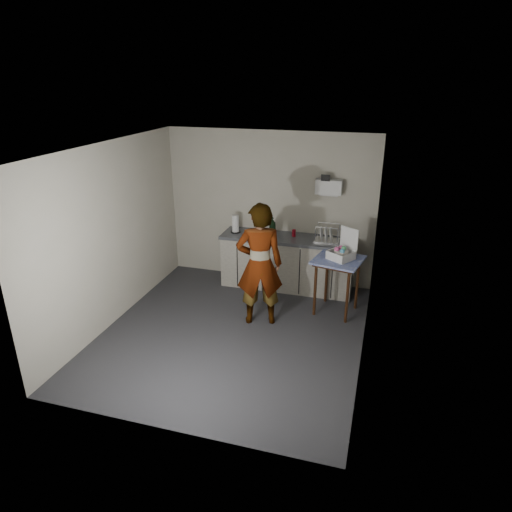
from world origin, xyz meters
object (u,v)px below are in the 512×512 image
(soda_can, at_px, (294,233))
(dish_rack, at_px, (327,237))
(standing_man, at_px, (260,265))
(bakery_box, at_px, (342,252))
(kitchen_counter, at_px, (287,264))
(dark_bottle, at_px, (273,229))
(paper_towel, at_px, (235,224))
(side_table, at_px, (338,266))
(soap_bottle, at_px, (272,226))

(soda_can, xyz_separation_m, dish_rack, (0.56, -0.07, 0.00))
(standing_man, xyz_separation_m, bakery_box, (1.09, 0.64, 0.07))
(kitchen_counter, distance_m, dark_bottle, 0.65)
(standing_man, bearing_deg, paper_towel, -76.59)
(dark_bottle, bearing_deg, dish_rack, -1.58)
(bakery_box, bearing_deg, standing_man, -116.23)
(bakery_box, bearing_deg, side_table, -115.86)
(standing_man, bearing_deg, soap_bottle, -102.26)
(dark_bottle, bearing_deg, paper_towel, -176.86)
(soda_can, relative_size, bakery_box, 0.26)
(bakery_box, bearing_deg, dark_bottle, -175.04)
(paper_towel, bearing_deg, soda_can, 4.36)
(soda_can, bearing_deg, dark_bottle, -173.41)
(side_table, bearing_deg, bakery_box, 42.91)
(dish_rack, bearing_deg, paper_towel, -179.62)
(standing_man, xyz_separation_m, soap_bottle, (-0.14, 1.27, 0.16))
(standing_man, relative_size, bakery_box, 4.01)
(dish_rack, bearing_deg, dark_bottle, 178.42)
(soda_can, xyz_separation_m, paper_towel, (-1.00, -0.08, 0.09))
(kitchen_counter, bearing_deg, soda_can, 37.43)
(kitchen_counter, height_order, soap_bottle, soap_bottle)
(paper_towel, bearing_deg, soap_bottle, 0.98)
(soap_bottle, distance_m, paper_towel, 0.65)
(kitchen_counter, height_order, dark_bottle, dark_bottle)
(paper_towel, bearing_deg, bakery_box, -18.30)
(dark_bottle, height_order, bakery_box, bakery_box)
(dark_bottle, height_order, dish_rack, dish_rack)
(side_table, height_order, dish_rack, dish_rack)
(kitchen_counter, distance_m, standing_man, 1.37)
(dark_bottle, relative_size, dish_rack, 0.56)
(kitchen_counter, bearing_deg, dark_bottle, 174.82)
(kitchen_counter, bearing_deg, bakery_box, -33.38)
(standing_man, bearing_deg, kitchen_counter, -114.28)
(side_table, xyz_separation_m, dish_rack, (-0.27, 0.65, 0.21))
(paper_towel, xyz_separation_m, dish_rack, (1.56, 0.01, -0.08))
(soap_bottle, bearing_deg, kitchen_counter, 0.03)
(standing_man, bearing_deg, dark_bottle, -102.40)
(dark_bottle, bearing_deg, standing_man, -83.92)
(soda_can, bearing_deg, side_table, -40.86)
(standing_man, height_order, dark_bottle, standing_man)
(side_table, bearing_deg, paper_towel, 172.52)
(side_table, distance_m, bakery_box, 0.22)
(standing_man, height_order, paper_towel, standing_man)
(kitchen_counter, xyz_separation_m, dish_rack, (0.64, -0.00, 0.55))
(standing_man, distance_m, soda_can, 1.36)
(side_table, distance_m, dish_rack, 0.74)
(side_table, bearing_deg, dish_rack, 124.68)
(soda_can, bearing_deg, paper_towel, -175.64)
(soap_bottle, xyz_separation_m, bakery_box, (1.22, -0.63, -0.09))
(kitchen_counter, bearing_deg, standing_man, -95.80)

